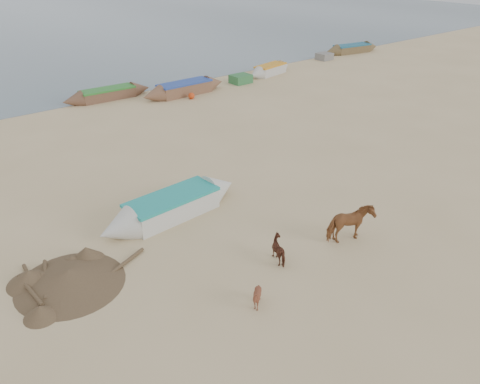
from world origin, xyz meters
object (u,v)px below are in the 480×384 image
calf_right (281,249)px  calf_front (257,297)px  cow_adult (350,224)px  near_canoe (172,206)px

calf_right → calf_front: bearing=113.0°
cow_adult → calf_right: 2.78m
calf_front → calf_right: size_ratio=0.89×
calf_right → cow_adult: bearing=-111.3°
calf_front → near_canoe: bearing=173.0°
cow_adult → near_canoe: 6.76m
calf_right → near_canoe: bearing=7.7°
near_canoe → calf_front: bearing=-102.1°
calf_front → calf_right: calf_right is taller
cow_adult → near_canoe: (-3.94, 5.49, -0.25)m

